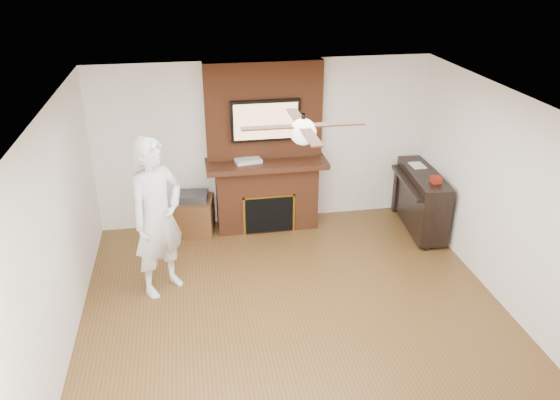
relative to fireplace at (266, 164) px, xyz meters
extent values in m
cube|color=#543818|center=(0.00, -2.55, -1.09)|extent=(5.36, 5.86, 0.18)
cube|color=white|center=(0.00, -2.55, 1.59)|extent=(5.36, 5.86, 0.18)
cube|color=white|center=(0.00, 0.29, 0.25)|extent=(5.36, 0.18, 2.50)
cube|color=white|center=(-2.59, -2.55, 0.25)|extent=(0.18, 5.86, 2.50)
cube|color=white|center=(2.59, -2.55, 0.25)|extent=(0.18, 5.86, 2.50)
cube|color=brown|center=(0.00, -0.05, -0.50)|extent=(1.50, 0.50, 1.00)
cube|color=black|center=(0.00, -0.08, 0.04)|extent=(1.78, 0.64, 0.08)
cube|color=brown|center=(0.00, 0.10, 0.79)|extent=(1.70, 0.20, 1.42)
cube|color=black|center=(0.00, -0.30, -0.69)|extent=(0.70, 0.06, 0.55)
cube|color=#BF8C2D|center=(0.00, -0.31, -0.40)|extent=(0.78, 0.02, 0.03)
cube|color=#BF8C2D|center=(-0.38, -0.31, -0.69)|extent=(0.03, 0.02, 0.61)
cube|color=#BF8C2D|center=(0.38, -0.31, -0.69)|extent=(0.03, 0.02, 0.61)
cube|color=black|center=(0.00, -0.04, 0.68)|extent=(1.00, 0.07, 0.60)
cube|color=tan|center=(0.00, -0.08, 0.68)|extent=(0.92, 0.01, 0.52)
cylinder|color=black|center=(0.00, -2.55, 1.43)|extent=(0.04, 0.04, 0.14)
sphere|color=white|center=(0.00, -2.55, 1.32)|extent=(0.26, 0.26, 0.26)
cube|color=black|center=(0.33, -2.55, 1.38)|extent=(0.55, 0.11, 0.01)
cube|color=black|center=(0.00, -2.22, 1.38)|extent=(0.11, 0.55, 0.01)
cube|color=black|center=(-0.33, -2.55, 1.38)|extent=(0.55, 0.11, 0.01)
cube|color=black|center=(0.00, -2.88, 1.38)|extent=(0.11, 0.55, 0.01)
imported|color=white|center=(-1.54, -1.53, 0.01)|extent=(0.88, 0.86, 2.01)
cube|color=#4F2E16|center=(-1.10, -0.07, -0.73)|extent=(0.63, 0.63, 0.53)
cube|color=#2C2C2F|center=(-1.10, -0.07, -0.41)|extent=(0.47, 0.40, 0.11)
cube|color=black|center=(2.28, -0.55, -0.51)|extent=(0.55, 1.44, 0.87)
cube|color=black|center=(2.13, -1.18, -0.62)|extent=(0.07, 0.11, 0.76)
cube|color=black|center=(2.13, 0.08, -0.62)|extent=(0.07, 0.11, 0.76)
cube|color=black|center=(2.04, -0.55, -0.21)|extent=(0.28, 1.31, 0.05)
cube|color=silver|center=(2.28, -0.28, -0.07)|extent=(0.20, 0.27, 0.01)
cube|color=maroon|center=(2.28, -0.93, -0.03)|extent=(0.13, 0.13, 0.09)
cube|color=silver|center=(-0.27, -0.10, 0.11)|extent=(0.41, 0.28, 0.05)
cylinder|color=red|center=(-0.06, -0.18, -0.94)|extent=(0.07, 0.07, 0.11)
cylinder|color=#398E3D|center=(-0.06, -0.18, -0.94)|extent=(0.07, 0.07, 0.10)
cylinder|color=#C7B09E|center=(0.18, -0.19, -0.94)|extent=(0.08, 0.08, 0.11)
cylinder|color=#304391|center=(0.29, -0.20, -0.96)|extent=(0.06, 0.06, 0.07)
camera|label=1|loc=(-1.09, -7.49, 2.98)|focal=35.00mm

